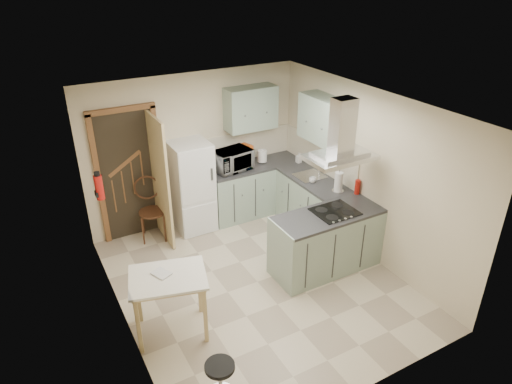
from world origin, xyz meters
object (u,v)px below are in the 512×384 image
peninsula (327,241)px  stool (220,380)px  microwave (232,160)px  extractor_hood (340,157)px  drop_leaf_table (171,304)px  fridge (192,187)px  bentwood_chair (152,212)px

peninsula → stool: (-2.25, -1.24, -0.24)m
microwave → stool: bearing=-127.9°
extractor_hood → drop_leaf_table: bearing=-176.8°
fridge → bentwood_chair: bearing=179.6°
fridge → bentwood_chair: size_ratio=1.60×
fridge → microwave: 0.79m
drop_leaf_table → microwave: bearing=63.9°
extractor_hood → stool: size_ratio=2.17×
extractor_hood → stool: bearing=-152.1°
fridge → microwave: bearing=-0.9°
drop_leaf_table → microwave: (1.87, 2.11, 0.67)m
fridge → bentwood_chair: (-0.69, 0.00, -0.28)m
fridge → bentwood_chair: fridge is taller
microwave → extractor_hood: bearing=-82.3°
stool → drop_leaf_table: bearing=96.1°
drop_leaf_table → stool: size_ratio=2.08×
fridge → extractor_hood: size_ratio=1.67×
drop_leaf_table → bentwood_chair: bentwood_chair is taller
peninsula → bentwood_chair: bentwood_chair is taller
extractor_hood → peninsula: bearing=180.0°
drop_leaf_table → stool: drop_leaf_table is taller
fridge → microwave: size_ratio=2.43×
extractor_hood → microwave: extractor_hood is taller
drop_leaf_table → bentwood_chair: 2.17m
extractor_hood → drop_leaf_table: extractor_hood is taller
bentwood_chair → microwave: (1.41, -0.02, 0.60)m
drop_leaf_table → microwave: microwave is taller
bentwood_chair → fridge: bearing=16.5°
extractor_hood → bentwood_chair: size_ratio=0.96×
fridge → peninsula: fridge is taller
fridge → peninsula: bearing=-58.3°
extractor_hood → drop_leaf_table: 2.80m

